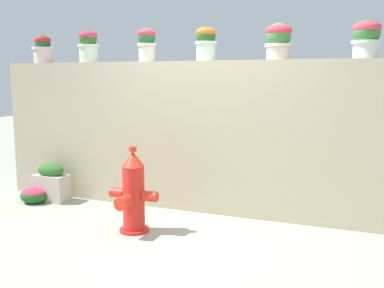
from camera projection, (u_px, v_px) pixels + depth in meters
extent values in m
plane|color=#999D89|center=(175.00, 236.00, 4.46)|extent=(24.00, 24.00, 0.00)
cube|color=tan|center=(209.00, 137.00, 5.26)|extent=(5.58, 0.40, 1.77)
cylinder|color=beige|center=(43.00, 55.00, 6.00)|extent=(0.25, 0.25, 0.22)
cylinder|color=beige|center=(43.00, 48.00, 5.99)|extent=(0.30, 0.30, 0.03)
sphere|color=#1E5429|center=(43.00, 43.00, 5.98)|extent=(0.21, 0.21, 0.21)
ellipsoid|color=red|center=(43.00, 40.00, 5.97)|extent=(0.22, 0.22, 0.11)
cylinder|color=silver|center=(89.00, 54.00, 5.71)|extent=(0.24, 0.24, 0.23)
cylinder|color=silver|center=(88.00, 46.00, 5.69)|extent=(0.28, 0.28, 0.03)
sphere|color=#2B601C|center=(88.00, 39.00, 5.68)|extent=(0.22, 0.22, 0.22)
ellipsoid|color=#E32A50|center=(88.00, 36.00, 5.67)|extent=(0.24, 0.24, 0.12)
cylinder|color=beige|center=(147.00, 53.00, 5.37)|extent=(0.20, 0.20, 0.22)
cylinder|color=beige|center=(147.00, 45.00, 5.36)|extent=(0.24, 0.24, 0.03)
sphere|color=#215C2A|center=(147.00, 37.00, 5.34)|extent=(0.21, 0.21, 0.21)
ellipsoid|color=red|center=(147.00, 34.00, 5.34)|extent=(0.22, 0.22, 0.12)
cylinder|color=silver|center=(206.00, 51.00, 5.15)|extent=(0.22, 0.22, 0.22)
cylinder|color=silver|center=(206.00, 43.00, 5.14)|extent=(0.26, 0.26, 0.03)
sphere|color=#1F541D|center=(206.00, 36.00, 5.13)|extent=(0.23, 0.23, 0.23)
ellipsoid|color=#E1571D|center=(206.00, 33.00, 5.12)|extent=(0.24, 0.24, 0.12)
cylinder|color=beige|center=(278.00, 52.00, 4.82)|extent=(0.25, 0.25, 0.17)
cylinder|color=beige|center=(278.00, 45.00, 4.80)|extent=(0.29, 0.29, 0.03)
sphere|color=#3A733A|center=(279.00, 36.00, 4.79)|extent=(0.27, 0.27, 0.27)
ellipsoid|color=#E52C3D|center=(279.00, 31.00, 4.78)|extent=(0.29, 0.29, 0.15)
cylinder|color=silver|center=(366.00, 50.00, 4.50)|extent=(0.25, 0.25, 0.18)
cylinder|color=silver|center=(366.00, 42.00, 4.49)|extent=(0.30, 0.30, 0.03)
sphere|color=#347331|center=(367.00, 33.00, 4.48)|extent=(0.27, 0.27, 0.27)
ellipsoid|color=#DC3A4A|center=(367.00, 28.00, 4.47)|extent=(0.28, 0.28, 0.15)
cylinder|color=red|center=(134.00, 230.00, 4.60)|extent=(0.31, 0.31, 0.03)
cylinder|color=red|center=(134.00, 199.00, 4.55)|extent=(0.23, 0.23, 0.69)
cone|color=red|center=(133.00, 159.00, 4.49)|extent=(0.24, 0.24, 0.15)
cylinder|color=red|center=(133.00, 149.00, 4.47)|extent=(0.08, 0.08, 0.05)
cylinder|color=red|center=(118.00, 193.00, 4.61)|extent=(0.15, 0.11, 0.11)
cylinder|color=red|center=(150.00, 196.00, 4.48)|extent=(0.15, 0.11, 0.11)
cylinder|color=red|center=(124.00, 202.00, 4.37)|extent=(0.13, 0.17, 0.13)
ellipsoid|color=#1E551D|center=(35.00, 195.00, 5.64)|extent=(0.37, 0.33, 0.20)
ellipsoid|color=#DE2A4F|center=(35.00, 192.00, 5.64)|extent=(0.33, 0.30, 0.11)
cube|color=#B5A497|center=(51.00, 188.00, 5.71)|extent=(0.45, 0.24, 0.34)
ellipsoid|color=#2C6222|center=(51.00, 170.00, 5.67)|extent=(0.38, 0.21, 0.18)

